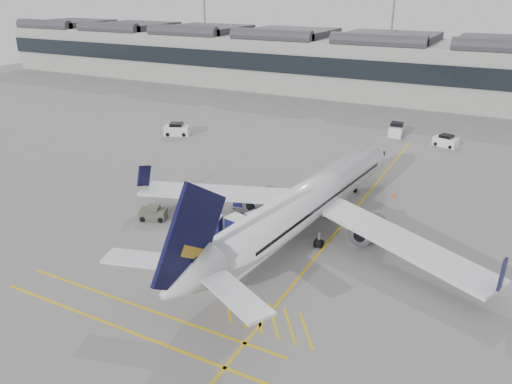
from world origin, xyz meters
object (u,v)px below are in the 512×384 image
at_px(belt_loader, 314,203).
at_px(pushback_tug, 153,213).
at_px(baggage_cart_a, 213,225).
at_px(airliner_main, 305,203).
at_px(ramp_agent_b, 260,227).
at_px(ramp_agent_a, 276,211).

xyz_separation_m(belt_loader, pushback_tug, (-12.90, -9.72, 0.04)).
distance_m(belt_loader, baggage_cart_a, 11.46).
xyz_separation_m(airliner_main, belt_loader, (-1.25, 5.56, -2.40)).
height_order(belt_loader, ramp_agent_b, belt_loader).
distance_m(belt_loader, ramp_agent_a, 4.75).
height_order(airliner_main, ramp_agent_b, airliner_main).
distance_m(belt_loader, ramp_agent_b, 8.39).
xyz_separation_m(belt_loader, ramp_agent_b, (-2.01, -8.13, 0.40)).
relative_size(airliner_main, baggage_cart_a, 19.34).
relative_size(belt_loader, ramp_agent_b, 2.54).
bearing_deg(pushback_tug, ramp_agent_a, 6.38).
bearing_deg(ramp_agent_b, ramp_agent_a, -105.71).
bearing_deg(baggage_cart_a, pushback_tug, 165.64).
bearing_deg(ramp_agent_b, belt_loader, -124.65).
xyz_separation_m(baggage_cart_a, ramp_agent_b, (4.06, 1.58, 0.03)).
relative_size(baggage_cart_a, pushback_tug, 0.69).
height_order(baggage_cart_a, ramp_agent_a, baggage_cart_a).
relative_size(airliner_main, belt_loader, 7.69).
relative_size(belt_loader, ramp_agent_a, 3.04).
relative_size(airliner_main, pushback_tug, 13.39).
xyz_separation_m(airliner_main, ramp_agent_b, (-3.26, -2.58, -2.01)).
relative_size(airliner_main, ramp_agent_a, 23.41).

